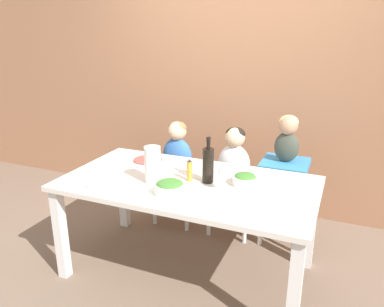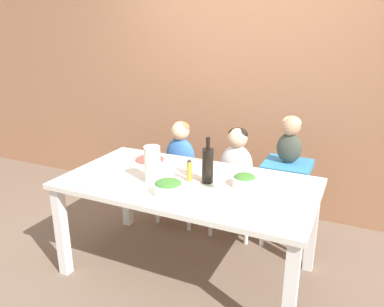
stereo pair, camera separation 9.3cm
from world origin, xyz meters
name	(u,v)px [view 1 (the left image)]	position (x,y,z in m)	size (l,w,h in m)	color
ground_plane	(188,270)	(0.00, 0.00, 0.00)	(14.00, 14.00, 0.00)	#705B4C
wall_back	(242,71)	(0.00, 1.26, 1.35)	(10.00, 0.06, 2.70)	#9E6B4C
dining_table	(188,193)	(0.00, 0.00, 0.63)	(1.73, 0.93, 0.72)	silver
chair_far_left	(178,181)	(-0.41, 0.70, 0.39)	(0.43, 0.43, 0.45)	silver
chair_far_center	(233,190)	(0.12, 0.70, 0.39)	(0.43, 0.43, 0.45)	silver
chair_right_highchair	(284,178)	(0.54, 0.70, 0.57)	(0.37, 0.36, 0.71)	silver
person_child_left	(177,148)	(-0.41, 0.70, 0.71)	(0.28, 0.17, 0.49)	#3366B2
person_child_center	(234,155)	(0.12, 0.70, 0.71)	(0.28, 0.17, 0.49)	silver
person_baby_right	(288,135)	(0.54, 0.70, 0.93)	(0.19, 0.16, 0.38)	#3D4238
wine_bottle	(208,165)	(0.13, 0.04, 0.85)	(0.08, 0.08, 0.32)	black
paper_towel_roll	(153,165)	(-0.21, -0.11, 0.85)	(0.11, 0.11, 0.25)	white
wine_glass_near	(223,173)	(0.27, -0.06, 0.84)	(0.06, 0.06, 0.18)	white
salad_bowl_large	(170,187)	(-0.03, -0.22, 0.76)	(0.20, 0.20, 0.08)	white
salad_bowl_small	(245,179)	(0.38, 0.09, 0.76)	(0.17, 0.17, 0.08)	white
dinner_plate_front_left	(103,183)	(-0.51, -0.27, 0.73)	(0.23, 0.23, 0.01)	silver
dinner_plate_back_left	(148,160)	(-0.47, 0.27, 0.73)	(0.23, 0.23, 0.01)	#D14C47
condiment_bottle_hot_sauce	(190,170)	(0.01, 0.01, 0.80)	(0.04, 0.04, 0.16)	#BC8E33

